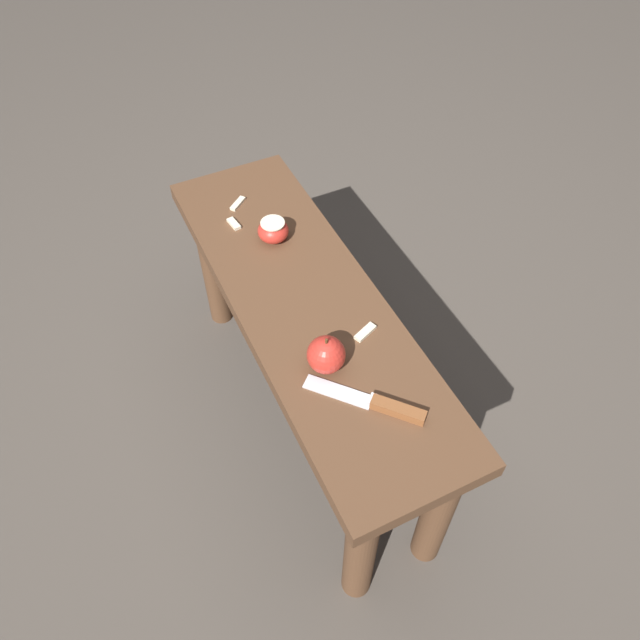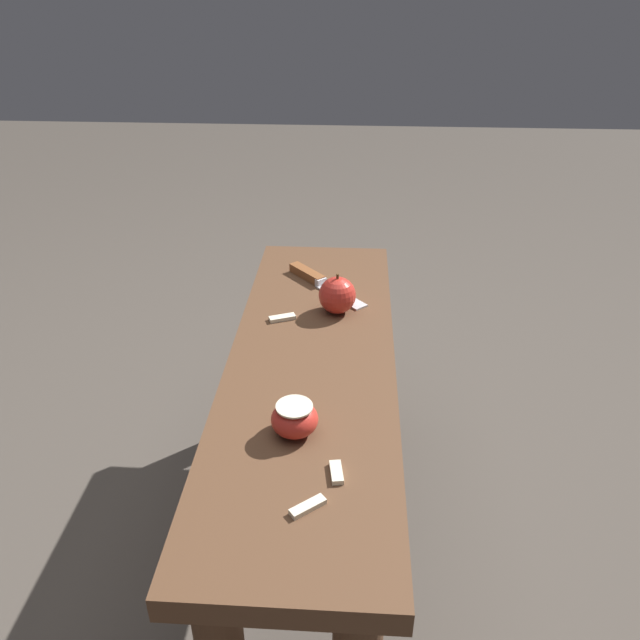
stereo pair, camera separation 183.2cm
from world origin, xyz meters
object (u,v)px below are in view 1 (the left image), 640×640
at_px(knife, 382,405).
at_px(apple_cut, 273,231).
at_px(wooden_bench, 308,332).
at_px(apple_whole, 326,355).

distance_m(knife, apple_cut, 0.52).
bearing_deg(knife, apple_cut, -41.98).
xyz_separation_m(wooden_bench, apple_whole, (-0.18, 0.04, 0.15)).
distance_m(wooden_bench, knife, 0.33).
height_order(apple_whole, apple_cut, apple_whole).
bearing_deg(wooden_bench, apple_whole, 167.17).
distance_m(wooden_bench, apple_whole, 0.24).
bearing_deg(apple_cut, wooden_bench, 177.15).
relative_size(wooden_bench, knife, 5.17).
bearing_deg(knife, wooden_bench, -39.93).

